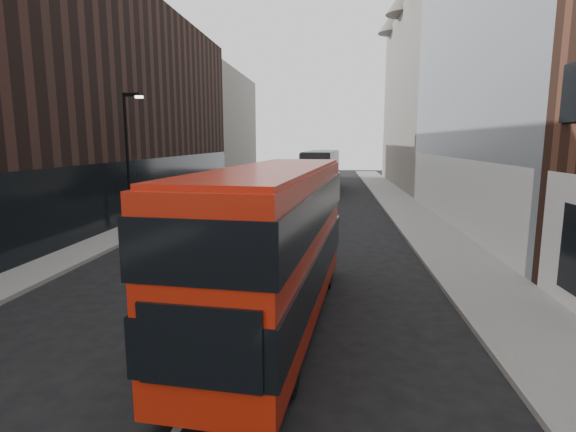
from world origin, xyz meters
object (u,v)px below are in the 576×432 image
(grey_bus, at_px, (321,169))
(street_lamp, at_px, (129,151))
(car_b, at_px, (303,211))
(car_a, at_px, (303,224))
(red_bus, at_px, (275,239))
(car_c, at_px, (324,189))

(grey_bus, bearing_deg, street_lamp, -110.60)
(street_lamp, relative_size, car_b, 1.49)
(street_lamp, height_order, car_a, street_lamp)
(street_lamp, bearing_deg, grey_bus, 65.17)
(grey_bus, height_order, car_a, grey_bus)
(street_lamp, height_order, red_bus, street_lamp)
(street_lamp, relative_size, red_bus, 0.69)
(car_b, distance_m, car_c, 12.27)
(red_bus, relative_size, car_c, 2.07)
(car_a, distance_m, car_c, 16.38)
(grey_bus, relative_size, car_c, 2.39)
(car_b, bearing_deg, car_a, -86.64)
(car_c, bearing_deg, red_bus, -84.51)
(street_lamp, xyz_separation_m, red_bus, (9.29, -11.91, -1.93))
(red_bus, height_order, grey_bus, red_bus)
(car_a, bearing_deg, grey_bus, 92.83)
(street_lamp, height_order, car_b, street_lamp)
(car_c, bearing_deg, street_lamp, -117.40)
(car_a, xyz_separation_m, car_b, (-0.27, 4.12, 0.01))
(car_c, bearing_deg, car_b, -87.20)
(grey_bus, relative_size, car_b, 2.51)
(grey_bus, distance_m, car_c, 6.29)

